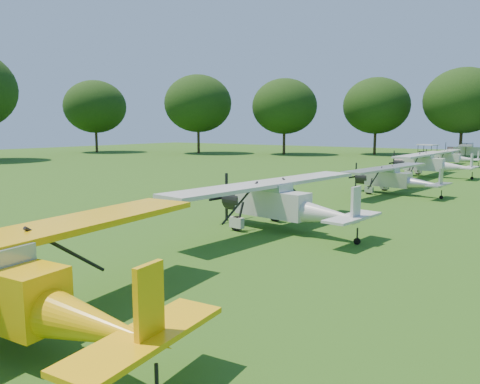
{
  "coord_description": "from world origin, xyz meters",
  "views": [
    {
      "loc": [
        10.73,
        -17.63,
        4.51
      ],
      "look_at": [
        -1.91,
        0.41,
        1.4
      ],
      "focal_mm": 35.0,
      "sensor_mm": 36.0,
      "label": 1
    }
  ],
  "objects_px": {
    "aircraft_4": "(395,177)",
    "aircraft_3": "(282,200)",
    "aircraft_7": "(471,150)",
    "golf_cart": "(427,155)",
    "aircraft_6": "(451,156)",
    "aircraft_5": "(430,162)",
    "aircraft_2": "(8,283)"
  },
  "relations": [
    {
      "from": "aircraft_2",
      "to": "golf_cart",
      "type": "height_order",
      "value": "aircraft_2"
    },
    {
      "from": "aircraft_4",
      "to": "aircraft_3",
      "type": "bearing_deg",
      "value": -85.19
    },
    {
      "from": "aircraft_2",
      "to": "aircraft_5",
      "type": "height_order",
      "value": "aircraft_2"
    },
    {
      "from": "aircraft_2",
      "to": "aircraft_4",
      "type": "height_order",
      "value": "aircraft_2"
    },
    {
      "from": "golf_cart",
      "to": "aircraft_2",
      "type": "bearing_deg",
      "value": -63.67
    },
    {
      "from": "aircraft_7",
      "to": "golf_cart",
      "type": "relative_size",
      "value": 4.03
    },
    {
      "from": "aircraft_3",
      "to": "aircraft_7",
      "type": "relative_size",
      "value": 1.02
    },
    {
      "from": "aircraft_2",
      "to": "aircraft_4",
      "type": "bearing_deg",
      "value": 85.31
    },
    {
      "from": "aircraft_5",
      "to": "golf_cart",
      "type": "relative_size",
      "value": 4.02
    },
    {
      "from": "aircraft_2",
      "to": "aircraft_6",
      "type": "relative_size",
      "value": 1.3
    },
    {
      "from": "aircraft_2",
      "to": "aircraft_4",
      "type": "distance_m",
      "value": 26.52
    },
    {
      "from": "aircraft_7",
      "to": "golf_cart",
      "type": "height_order",
      "value": "aircraft_7"
    },
    {
      "from": "aircraft_4",
      "to": "aircraft_6",
      "type": "height_order",
      "value": "aircraft_4"
    },
    {
      "from": "aircraft_2",
      "to": "aircraft_7",
      "type": "xyz_separation_m",
      "value": [
        -1.84,
        65.98,
        -0.09
      ]
    },
    {
      "from": "aircraft_2",
      "to": "aircraft_6",
      "type": "distance_m",
      "value": 52.85
    },
    {
      "from": "aircraft_4",
      "to": "golf_cart",
      "type": "bearing_deg",
      "value": 107.4
    },
    {
      "from": "aircraft_5",
      "to": "aircraft_6",
      "type": "xyz_separation_m",
      "value": [
        -0.86,
        13.6,
        -0.23
      ]
    },
    {
      "from": "aircraft_2",
      "to": "aircraft_5",
      "type": "bearing_deg",
      "value": 86.14
    },
    {
      "from": "aircraft_5",
      "to": "aircraft_4",
      "type": "bearing_deg",
      "value": -83.51
    },
    {
      "from": "aircraft_3",
      "to": "aircraft_6",
      "type": "height_order",
      "value": "aircraft_3"
    },
    {
      "from": "aircraft_5",
      "to": "golf_cart",
      "type": "distance_m",
      "value": 20.93
    },
    {
      "from": "aircraft_2",
      "to": "aircraft_7",
      "type": "height_order",
      "value": "aircraft_2"
    },
    {
      "from": "aircraft_4",
      "to": "aircraft_7",
      "type": "xyz_separation_m",
      "value": [
        -1.51,
        39.47,
        0.17
      ]
    },
    {
      "from": "aircraft_4",
      "to": "aircraft_6",
      "type": "relative_size",
      "value": 1.06
    },
    {
      "from": "aircraft_2",
      "to": "aircraft_7",
      "type": "distance_m",
      "value": 66.01
    },
    {
      "from": "aircraft_3",
      "to": "aircraft_5",
      "type": "relative_size",
      "value": 1.02
    },
    {
      "from": "aircraft_2",
      "to": "golf_cart",
      "type": "xyz_separation_m",
      "value": [
        -6.13,
        59.52,
        -0.69
      ]
    },
    {
      "from": "aircraft_7",
      "to": "aircraft_3",
      "type": "bearing_deg",
      "value": -96.42
    },
    {
      "from": "aircraft_3",
      "to": "aircraft_7",
      "type": "xyz_separation_m",
      "value": [
        -0.87,
        53.32,
        -0.03
      ]
    },
    {
      "from": "golf_cart",
      "to": "aircraft_6",
      "type": "bearing_deg",
      "value": -37.43
    },
    {
      "from": "aircraft_2",
      "to": "aircraft_3",
      "type": "relative_size",
      "value": 1.05
    },
    {
      "from": "aircraft_7",
      "to": "golf_cart",
      "type": "distance_m",
      "value": 7.78
    }
  ]
}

